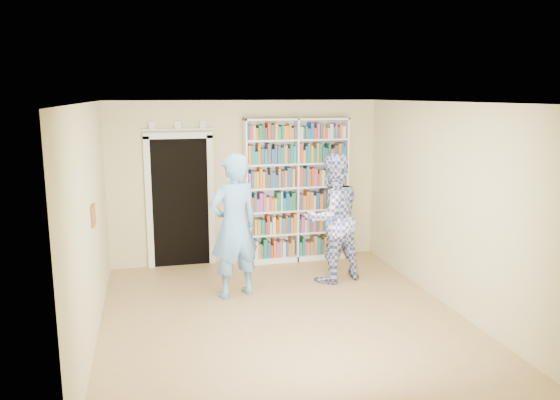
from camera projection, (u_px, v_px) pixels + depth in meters
name	position (u px, v px, depth m)	size (l,w,h in m)	color
floor	(282.00, 316.00, 6.97)	(5.00, 5.00, 0.00)	#9E7B4C
ceiling	(282.00, 102.00, 6.46)	(5.00, 5.00, 0.00)	white
wall_back	(246.00, 182.00, 9.10)	(4.50, 4.50, 0.00)	beige
wall_left	(90.00, 224.00, 6.20)	(5.00, 5.00, 0.00)	beige
wall_right	(447.00, 205.00, 7.24)	(5.00, 5.00, 0.00)	beige
bookshelf	(296.00, 190.00, 9.17)	(1.75, 0.33, 2.41)	white
doorway	(180.00, 195.00, 8.86)	(1.10, 0.08, 2.43)	black
wall_art	(93.00, 215.00, 6.38)	(0.03, 0.25, 0.25)	brown
man_blue	(234.00, 226.00, 7.51)	(0.74, 0.48, 2.02)	#5F99D3
man_plaid	(332.00, 218.00, 8.18)	(0.94, 0.73, 1.94)	#32449B
paper_sheet	(343.00, 227.00, 7.99)	(0.19, 0.01, 0.26)	white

